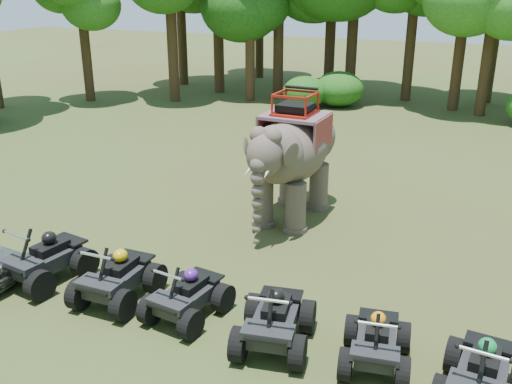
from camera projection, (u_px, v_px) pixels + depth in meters
The scene contains 21 objects.
ground at pixel (234, 293), 12.25m from camera, with size 110.00×110.00×0.00m, color #47381E.
elephant at pixel (293, 156), 15.57m from camera, with size 1.88×4.27×3.59m, color brown, non-canonical shape.
atv_0 at pixel (44, 252), 12.51m from camera, with size 1.36×1.87×1.39m, color black, non-canonical shape.
atv_1 at pixel (117, 271), 11.76m from camera, with size 1.32×1.81×1.34m, color black, non-canonical shape.
atv_2 at pixel (187, 290), 11.16m from camera, with size 1.22×1.67×1.24m, color black, non-canonical shape.
atv_3 at pixel (275, 313), 10.29m from camera, with size 1.30×1.79×1.32m, color black, non-canonical shape.
atv_4 at pixel (377, 335), 9.78m from camera, with size 1.16×1.59×1.18m, color black, non-canonical shape.
atv_5 at pixel (484, 366), 8.91m from camera, with size 1.27×1.74×1.29m, color black, non-canonical shape.
tree_0 at pixel (412, 25), 30.29m from camera, with size 5.60×5.60×8.00m, color #195114, non-canonical shape.
tree_1 at pixel (489, 42), 26.88m from camera, with size 4.94×4.94×7.06m, color #195114, non-canonical shape.
tree_25 at pixel (84, 33), 30.29m from camera, with size 5.07×5.07×7.24m, color #195114, non-canonical shape.
tree_26 at pixel (171, 19), 29.99m from camera, with size 6.08×6.08×8.69m, color #195114, non-canonical shape.
tree_27 at pixel (250, 31), 30.32m from camera, with size 5.24×5.24×7.48m, color #195114, non-canonical shape.
tree_28 at pixel (332, 4), 32.58m from camera, with size 6.96×6.96×9.94m, color #195114, non-canonical shape.
tree_29 at pixel (259, 10), 37.49m from camera, with size 6.16×6.16×8.80m, color #195114, non-canonical shape.
tree_30 at pixel (181, 11), 34.93m from camera, with size 6.28×6.28×8.97m, color #195114, non-canonical shape.
tree_32 at pixel (496, 26), 29.69m from camera, with size 5.60×5.60×8.00m, color #195114, non-canonical shape.
tree_33 at pixel (354, 6), 31.14m from camera, with size 6.87×6.87×9.81m, color #195114, non-canonical shape.
tree_36 at pixel (462, 29), 27.94m from camera, with size 5.61×5.61×8.02m, color #195114, non-canonical shape.
tree_38 at pixel (218, 6), 32.19m from camera, with size 6.86×6.86×9.80m, color #195114, non-canonical shape.
tree_40 at pixel (279, 12), 31.24m from camera, with size 6.43×6.43×9.18m, color #195114, non-canonical shape.
Camera 1 is at (4.60, -9.68, 6.33)m, focal length 40.00 mm.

